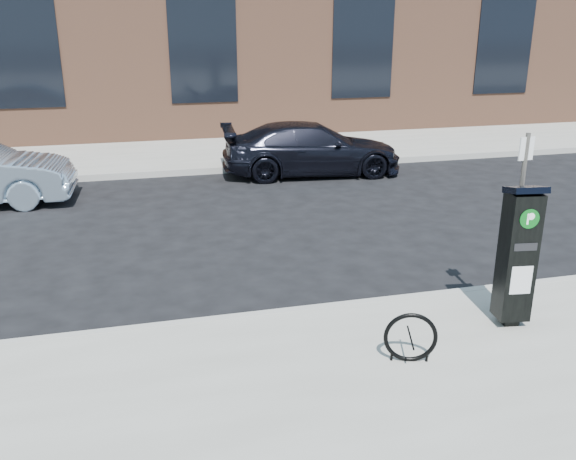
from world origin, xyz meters
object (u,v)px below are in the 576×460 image
object	(u,v)px
parking_kiosk	(518,254)
car_dark	(312,149)
bike_rack	(411,338)
sign_pole	(516,227)

from	to	relation	value
parking_kiosk	car_dark	distance (m)	8.43
bike_rack	car_dark	xyz separation A→B (m)	(1.51, 8.91, 0.21)
sign_pole	bike_rack	distance (m)	2.02
sign_pole	bike_rack	size ratio (longest dim) A/B	3.94
bike_rack	car_dark	bearing A→B (deg)	98.02
sign_pole	car_dark	size ratio (longest dim) A/B	0.51
sign_pole	car_dark	world-z (taller)	sign_pole
bike_rack	car_dark	world-z (taller)	car_dark
parking_kiosk	car_dark	bearing A→B (deg)	98.02
sign_pole	car_dark	bearing A→B (deg)	83.66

